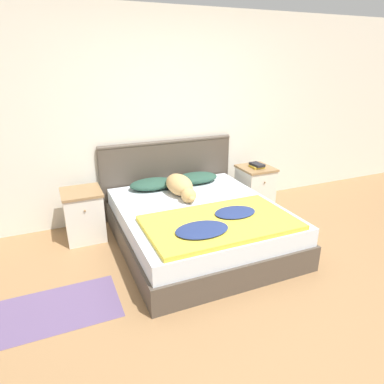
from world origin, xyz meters
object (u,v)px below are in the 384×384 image
at_px(nightstand_right, 255,187).
at_px(nightstand_left, 84,215).
at_px(dog, 181,186).
at_px(pillow_left, 153,184).
at_px(pillow_right, 196,178).
at_px(bed, 199,225).
at_px(book_stack, 257,166).

bearing_deg(nightstand_right, nightstand_left, 180.00).
xyz_separation_m(nightstand_right, dog, (-1.21, -0.24, 0.27)).
xyz_separation_m(nightstand_right, pillow_left, (-1.45, 0.09, 0.22)).
bearing_deg(pillow_right, nightstand_left, -176.55).
height_order(pillow_left, pillow_right, same).
height_order(nightstand_left, dog, dog).
bearing_deg(bed, book_stack, 28.79).
bearing_deg(pillow_right, book_stack, -7.24).
bearing_deg(book_stack, bed, -151.21).
xyz_separation_m(pillow_left, pillow_right, (0.59, 0.00, 0.00)).
relative_size(pillow_right, book_stack, 2.67).
relative_size(nightstand_left, book_stack, 2.72).
xyz_separation_m(bed, pillow_right, (0.30, 0.74, 0.29)).
bearing_deg(pillow_right, dog, -136.63).
bearing_deg(pillow_left, book_stack, -4.29).
relative_size(nightstand_right, pillow_left, 1.02).
height_order(nightstand_left, book_stack, book_stack).
height_order(nightstand_right, pillow_left, nightstand_right).
distance_m(nightstand_left, book_stack, 2.33).
xyz_separation_m(nightstand_left, pillow_left, (0.86, 0.09, 0.22)).
height_order(bed, pillow_right, pillow_right).
relative_size(bed, pillow_left, 3.39).
bearing_deg(pillow_right, pillow_left, 180.00).
height_order(bed, nightstand_right, nightstand_right).
relative_size(bed, nightstand_left, 3.32).
distance_m(bed, pillow_right, 0.85).
bearing_deg(book_stack, pillow_right, 172.76).
bearing_deg(pillow_right, nightstand_right, -5.81).
bearing_deg(book_stack, dog, -169.52).
xyz_separation_m(nightstand_right, book_stack, (-0.00, -0.02, 0.32)).
height_order(nightstand_left, pillow_left, nightstand_left).
bearing_deg(dog, book_stack, 10.48).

